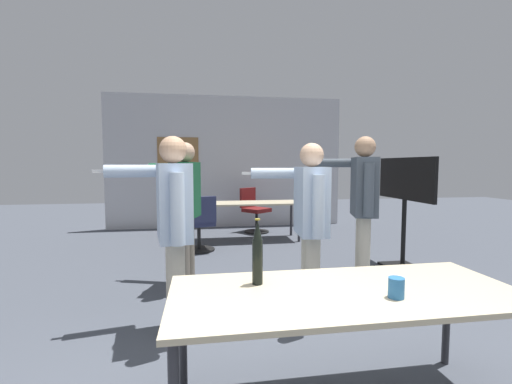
# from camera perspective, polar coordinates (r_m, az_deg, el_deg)

# --- Properties ---
(back_wall) EXTENTS (5.38, 0.12, 3.00)m
(back_wall) POSITION_cam_1_polar(r_m,az_deg,el_deg) (7.94, -5.06, 4.89)
(back_wall) COLOR #BCBCC1
(back_wall) RESTS_ON ground_plane
(conference_table_near) EXTENTS (1.97, 0.81, 0.72)m
(conference_table_near) POSITION_cam_1_polar(r_m,az_deg,el_deg) (2.09, 14.70, -17.08)
(conference_table_near) COLOR #C6B793
(conference_table_near) RESTS_ON ground_plane
(conference_table_far) EXTENTS (2.14, 0.69, 0.72)m
(conference_table_far) POSITION_cam_1_polar(r_m,az_deg,el_deg) (6.49, -2.08, -2.30)
(conference_table_far) COLOR #C6B793
(conference_table_far) RESTS_ON ground_plane
(tv_screen) EXTENTS (0.44, 1.25, 1.53)m
(tv_screen) POSITION_cam_1_polar(r_m,az_deg,el_deg) (5.07, 23.55, -1.02)
(tv_screen) COLOR black
(tv_screen) RESTS_ON ground_plane
(person_left_plaid) EXTENTS (0.72, 0.77, 1.69)m
(person_left_plaid) POSITION_cam_1_polar(r_m,az_deg,el_deg) (4.05, -11.84, -1.37)
(person_left_plaid) COLOR slate
(person_left_plaid) RESTS_ON ground_plane
(person_right_polo) EXTENTS (0.85, 0.67, 1.67)m
(person_right_polo) POSITION_cam_1_polar(r_m,az_deg,el_deg) (2.92, -13.77, -4.14)
(person_right_polo) COLOR beige
(person_right_polo) RESTS_ON ground_plane
(person_near_casual) EXTENTS (0.74, 0.69, 1.63)m
(person_near_casual) POSITION_cam_1_polar(r_m,az_deg,el_deg) (3.19, 8.90, -3.68)
(person_near_casual) COLOR beige
(person_near_casual) RESTS_ON ground_plane
(person_center_tall) EXTENTS (0.75, 0.79, 1.75)m
(person_center_tall) POSITION_cam_1_polar(r_m,az_deg,el_deg) (4.09, 17.34, -0.87)
(person_center_tall) COLOR beige
(person_center_tall) RESTS_ON ground_plane
(office_chair_side_rolled) EXTENTS (0.57, 0.62, 0.93)m
(office_chair_side_rolled) POSITION_cam_1_polar(r_m,az_deg,el_deg) (5.73, -9.32, -5.53)
(office_chair_side_rolled) COLOR black
(office_chair_side_rolled) RESTS_ON ground_plane
(office_chair_far_right) EXTENTS (0.67, 0.69, 0.94)m
(office_chair_far_right) POSITION_cam_1_polar(r_m,az_deg,el_deg) (7.31, -0.34, -3.24)
(office_chair_far_right) COLOR black
(office_chair_far_right) RESTS_ON ground_plane
(beer_bottle) EXTENTS (0.06, 0.06, 0.39)m
(beer_bottle) POSITION_cam_1_polar(r_m,az_deg,el_deg) (2.05, 0.25, -10.19)
(beer_bottle) COLOR black
(beer_bottle) RESTS_ON conference_table_near
(drink_cup) EXTENTS (0.08, 0.08, 0.11)m
(drink_cup) POSITION_cam_1_polar(r_m,az_deg,el_deg) (2.02, 22.34, -14.54)
(drink_cup) COLOR #2866A3
(drink_cup) RESTS_ON conference_table_near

